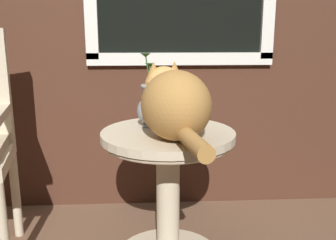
# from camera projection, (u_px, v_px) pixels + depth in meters

# --- Properties ---
(wicker_side_table) EXTENTS (0.58, 0.58, 0.63)m
(wicker_side_table) POSITION_uv_depth(u_px,v_px,m) (168.00, 178.00, 1.69)
(wicker_side_table) COLOR beige
(wicker_side_table) RESTS_ON ground_plane
(cat) EXTENTS (0.33, 0.67, 0.29)m
(cat) POSITION_uv_depth(u_px,v_px,m) (174.00, 102.00, 1.51)
(cat) COLOR #AD7A3D
(cat) RESTS_ON wicker_side_table
(pewter_vase_with_ivy) EXTENTS (0.12, 0.12, 0.33)m
(pewter_vase_with_ivy) POSITION_uv_depth(u_px,v_px,m) (150.00, 106.00, 1.70)
(pewter_vase_with_ivy) COLOR gray
(pewter_vase_with_ivy) RESTS_ON wicker_side_table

